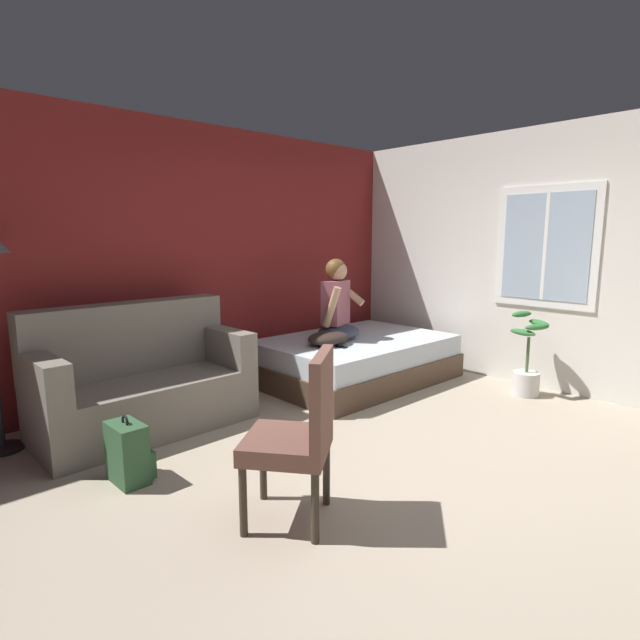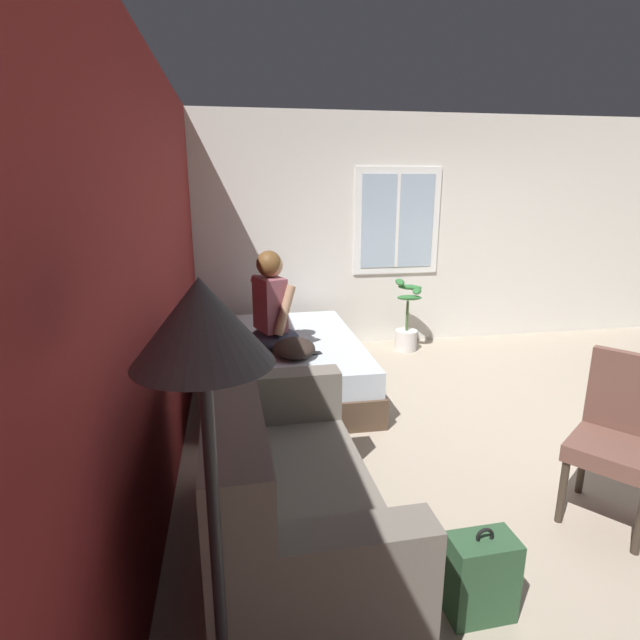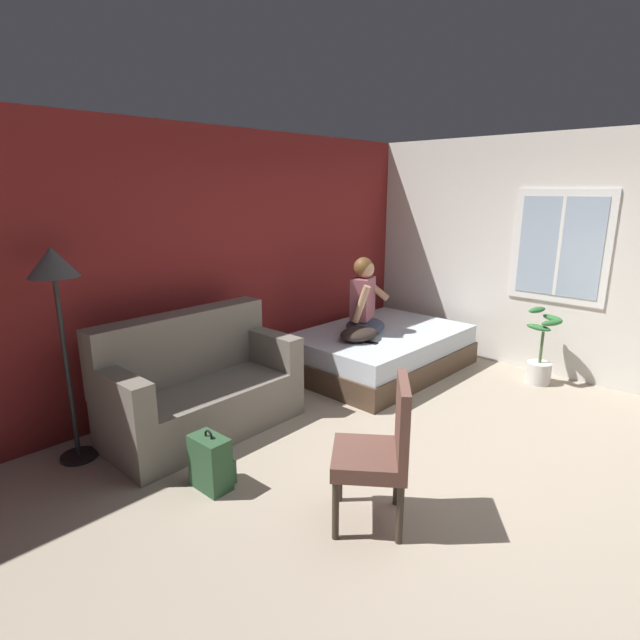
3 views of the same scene
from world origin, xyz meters
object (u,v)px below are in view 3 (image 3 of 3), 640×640
side_chair (380,448)px  floor_lamp (55,284)px  person_seated (364,302)px  potted_plant (540,357)px  cell_phone (371,343)px  throw_pillow (359,334)px  couch (199,387)px  backpack (211,463)px  bed (380,351)px

side_chair → floor_lamp: 2.62m
side_chair → person_seated: bearing=40.9°
floor_lamp → potted_plant: bearing=-26.3°
cell_phone → throw_pillow: bearing=-97.6°
cell_phone → potted_plant: (1.32, -1.33, -0.18)m
throw_pillow → potted_plant: potted_plant is taller
cell_phone → potted_plant: size_ratio=0.17×
person_seated → couch: bearing=176.2°
couch → throw_pillow: bearing=-9.2°
backpack → cell_phone: size_ratio=3.18×
person_seated → side_chair: bearing=-139.1°
backpack → cell_phone: cell_phone is taller
side_chair → backpack: (-0.52, 1.11, -0.34)m
throw_pillow → side_chair: bearing=-137.5°
bed → potted_plant: 1.77m
floor_lamp → potted_plant: (4.18, -2.07, -1.13)m
couch → cell_phone: (1.88, -0.47, 0.09)m
person_seated → backpack: (-2.62, -0.71, -0.64)m
side_chair → potted_plant: (3.15, 0.16, -0.23)m
couch → throw_pillow: 1.90m
couch → side_chair: 1.97m
bed → couch: bearing=173.7°
floor_lamp → potted_plant: 4.80m
couch → floor_lamp: bearing=164.8°
person_seated → bed: bearing=-32.5°
bed → cell_phone: bearing=-155.1°
cell_phone → floor_lamp: 3.10m
throw_pillow → cell_phone: bearing=-87.8°
bed → person_seated: bearing=147.5°
couch → side_chair: couch is taller
person_seated → floor_lamp: size_ratio=0.51×
throw_pillow → cell_phone: throw_pillow is taller
bed → person_seated: size_ratio=2.38×
side_chair → potted_plant: side_chair is taller
cell_phone → floor_lamp: floor_lamp is taller
floor_lamp → cell_phone: bearing=-14.5°
person_seated → throw_pillow: person_seated is taller
side_chair → couch: bearing=91.6°
backpack → throw_pillow: bearing=13.3°
backpack → potted_plant: 3.79m
cell_phone → floor_lamp: (-2.86, 0.74, 0.94)m
couch → throw_pillow: couch is taller
side_chair → throw_pillow: (1.81, 1.66, 0.02)m
person_seated → potted_plant: 2.03m
potted_plant → backpack: bearing=165.5°
couch → backpack: (-0.47, -0.86, -0.20)m
bed → backpack: (-2.80, -0.60, -0.04)m
backpack → floor_lamp: 1.75m
person_seated → cell_phone: 0.55m
couch → person_seated: bearing=-3.8°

